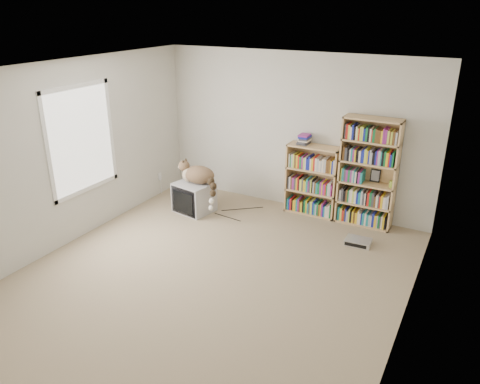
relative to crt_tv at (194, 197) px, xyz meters
The scene contains 17 objects.
floor 2.00m from the crt_tv, 49.75° to the right, with size 4.50×5.00×0.01m, color gray.
wall_back 1.91m from the crt_tv, 37.63° to the left, with size 4.50×0.02×2.50m, color beige.
wall_front 4.33m from the crt_tv, 72.30° to the right, with size 4.50×0.02×2.50m, color beige.
wall_left 2.06m from the crt_tv, 122.65° to the right, with size 0.02×5.00×2.50m, color beige.
wall_right 3.97m from the crt_tv, 23.19° to the right, with size 0.02×5.00×2.50m, color beige.
ceiling 3.01m from the crt_tv, 49.75° to the right, with size 4.50×5.00×0.02m, color white.
window 2.00m from the crt_tv, 126.10° to the right, with size 0.02×1.22×1.52m, color white.
crt_tv is the anchor object (origin of this frame).
cat 0.37m from the crt_tv, ahead, with size 0.81×0.56×0.62m.
bookcase_tall 2.74m from the crt_tv, 18.38° to the left, with size 0.83×0.30×1.66m.
bookcase_short 1.91m from the crt_tv, 26.61° to the left, with size 0.82×0.30×1.13m.
book_stack 1.99m from the crt_tv, 29.23° to the left, with size 0.18×0.24×0.15m, color red.
green_mug 3.06m from the crt_tv, 15.88° to the left, with size 0.08×0.08×0.09m, color #86AB30.
framed_print 2.84m from the crt_tv, 19.38° to the left, with size 0.15×0.01×0.19m, color black.
dvd_player 2.67m from the crt_tv, ahead, with size 0.35×0.25×0.08m, color silver.
wall_outlet 1.02m from the crt_tv, 160.20° to the left, with size 0.01×0.08×0.13m, color silver.
floor_cables 1.18m from the crt_tv, ahead, with size 1.20×0.70×0.01m, color black, non-canonical shape.
Camera 1 is at (2.68, -4.28, 3.16)m, focal length 35.00 mm.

